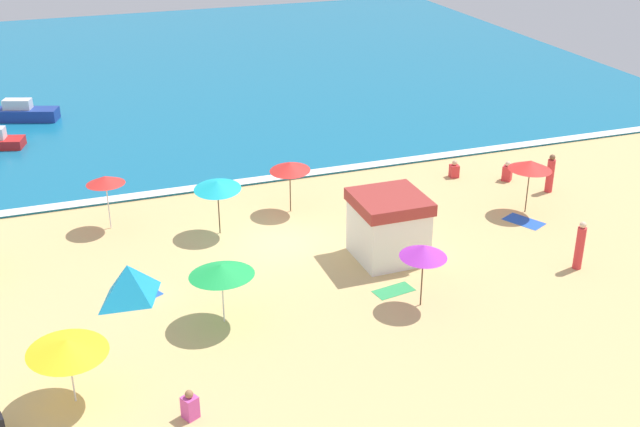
% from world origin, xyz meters
% --- Properties ---
extents(ground_plane, '(60.00, 60.00, 0.00)m').
position_xyz_m(ground_plane, '(0.00, 0.00, 0.00)').
color(ground_plane, '#D8B775').
extents(ocean_water, '(60.00, 44.00, 0.10)m').
position_xyz_m(ocean_water, '(0.00, 28.00, 0.05)').
color(ocean_water, '#146B93').
rests_on(ocean_water, ground_plane).
extents(wave_breaker_foam, '(57.00, 0.70, 0.01)m').
position_xyz_m(wave_breaker_foam, '(0.00, 6.30, 0.10)').
color(wave_breaker_foam, white).
rests_on(wave_breaker_foam, ocean_water).
extents(lifeguard_cabana, '(2.59, 2.65, 2.53)m').
position_xyz_m(lifeguard_cabana, '(3.39, -2.61, 1.29)').
color(lifeguard_cabana, white).
rests_on(lifeguard_cabana, ground_plane).
extents(beach_umbrella_0, '(2.69, 2.70, 2.17)m').
position_xyz_m(beach_umbrella_0, '(-3.53, -4.96, 1.93)').
color(beach_umbrella_0, silver).
rests_on(beach_umbrella_0, ground_plane).
extents(beach_umbrella_1, '(2.45, 2.45, 2.31)m').
position_xyz_m(beach_umbrella_1, '(1.18, 2.61, 2.06)').
color(beach_umbrella_1, '#4C3823').
rests_on(beach_umbrella_1, ground_plane).
extents(beach_umbrella_2, '(1.90, 1.89, 2.36)m').
position_xyz_m(beach_umbrella_2, '(10.64, -0.82, 2.14)').
color(beach_umbrella_2, '#4C3823').
rests_on(beach_umbrella_2, ground_plane).
extents(beach_umbrella_3, '(1.81, 1.82, 2.32)m').
position_xyz_m(beach_umbrella_3, '(3.02, -6.20, 2.07)').
color(beach_umbrella_3, '#4C3823').
rests_on(beach_umbrella_3, ground_plane).
extents(beach_umbrella_4, '(2.46, 2.47, 2.35)m').
position_xyz_m(beach_umbrella_4, '(-2.15, 1.55, 2.10)').
color(beach_umbrella_4, '#4C3823').
rests_on(beach_umbrella_4, ground_plane).
extents(beach_umbrella_5, '(1.83, 1.83, 2.31)m').
position_xyz_m(beach_umbrella_5, '(-6.26, 3.53, 2.12)').
color(beach_umbrella_5, silver).
rests_on(beach_umbrella_5, ground_plane).
extents(beach_umbrella_7, '(3.16, 3.16, 2.11)m').
position_xyz_m(beach_umbrella_7, '(-8.44, -7.60, 1.85)').
color(beach_umbrella_7, silver).
rests_on(beach_umbrella_7, ground_plane).
extents(beach_tent, '(2.51, 2.38, 1.30)m').
position_xyz_m(beach_tent, '(-6.25, -2.42, 0.65)').
color(beach_tent, '#1999D8').
rests_on(beach_tent, ground_plane).
extents(beachgoer_0, '(0.51, 0.51, 0.90)m').
position_xyz_m(beachgoer_0, '(-5.52, -9.39, 0.39)').
color(beachgoer_0, '#D84CA5').
rests_on(beachgoer_0, ground_plane).
extents(beachgoer_1, '(0.46, 0.46, 0.84)m').
position_xyz_m(beachgoer_1, '(9.67, 3.74, 0.36)').
color(beachgoer_1, red).
rests_on(beachgoer_1, ground_plane).
extents(beachgoer_2, '(0.46, 0.46, 1.79)m').
position_xyz_m(beachgoer_2, '(12.86, 0.73, 0.85)').
color(beachgoer_2, red).
rests_on(beachgoer_2, ground_plane).
extents(beachgoer_3, '(0.43, 0.43, 1.90)m').
position_xyz_m(beachgoer_3, '(9.64, -5.79, 0.91)').
color(beachgoer_3, red).
rests_on(beachgoer_3, ground_plane).
extents(beachgoer_5, '(0.57, 0.57, 0.95)m').
position_xyz_m(beachgoer_5, '(11.80, 2.52, 0.41)').
color(beachgoer_5, red).
rests_on(beachgoer_5, ground_plane).
extents(beach_towel_0, '(1.54, 0.95, 0.01)m').
position_xyz_m(beach_towel_0, '(2.55, -5.04, 0.01)').
color(beach_towel_0, green).
rests_on(beach_towel_0, ground_plane).
extents(beach_towel_1, '(1.53, 1.84, 0.01)m').
position_xyz_m(beach_towel_1, '(10.05, -1.66, 0.01)').
color(beach_towel_1, blue).
rests_on(beach_towel_1, ground_plane).
extents(beach_towel_2, '(1.20, 1.01, 0.01)m').
position_xyz_m(beach_towel_2, '(-5.71, -2.49, 0.01)').
color(beach_towel_2, blue).
rests_on(beach_towel_2, ground_plane).
extents(small_boat_0, '(4.46, 2.51, 1.23)m').
position_xyz_m(small_boat_0, '(-9.61, 19.47, 0.53)').
color(small_boat_0, navy).
rests_on(small_boat_0, ocean_water).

